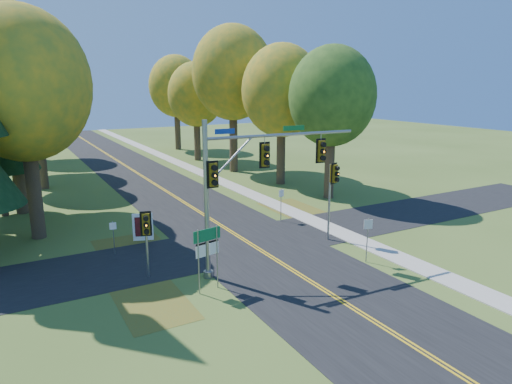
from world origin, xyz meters
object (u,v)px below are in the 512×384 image
info_kiosk (143,227)px  traffic_mast (247,175)px  route_sign_cluster (207,246)px  east_signal_pole (333,182)px

info_kiosk → traffic_mast: bearing=-46.0°
route_sign_cluster → info_kiosk: (-0.71, 8.61, -1.36)m
traffic_mast → info_kiosk: (-3.46, 7.37, -4.24)m
traffic_mast → east_signal_pole: 7.10m
east_signal_pole → route_sign_cluster: (-9.54, -2.83, -1.52)m
route_sign_cluster → info_kiosk: route_sign_cluster is taller
traffic_mast → east_signal_pole: size_ratio=1.77×
east_signal_pole → info_kiosk: east_signal_pole is taller
east_signal_pole → route_sign_cluster: bearing=178.6°
east_signal_pole → info_kiosk: (-10.25, 5.78, -2.88)m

